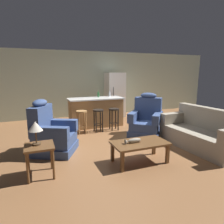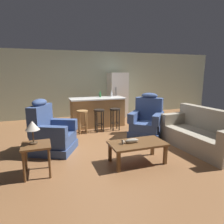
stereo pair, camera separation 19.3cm
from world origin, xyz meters
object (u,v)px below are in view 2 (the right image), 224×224
object	(u,v)px
fish_figurine	(130,141)
bottle_tall_green	(112,94)
couch	(202,135)
end_table	(36,150)
recliner_near_island	(147,121)
bar_stool_left	(82,118)
bar_stool_middle	(99,116)
bottle_short_amber	(100,95)
kitchen_island	(98,112)
coffee_table	(137,145)
recliner_near_lamp	(51,133)
refrigerator	(117,95)
table_lamp	(32,127)
bar_stool_right	(115,115)

from	to	relation	value
fish_figurine	bottle_tall_green	size ratio (longest dim) A/B	1.58
couch	end_table	bearing A→B (deg)	-3.60
fish_figurine	recliner_near_island	distance (m)	1.90
bar_stool_left	bar_stool_middle	bearing A→B (deg)	0.00
recliner_near_island	bottle_short_amber	world-z (taller)	recliner_near_island
kitchen_island	bottle_tall_green	distance (m)	0.81
coffee_table	bar_stool_left	world-z (taller)	bar_stool_left
recliner_near_lamp	bottle_short_amber	bearing A→B (deg)	75.09
end_table	bar_stool_left	world-z (taller)	bar_stool_left
coffee_table	bottle_tall_green	distance (m)	3.26
recliner_near_island	kitchen_island	size ratio (longest dim) A/B	0.67
kitchen_island	bottle_short_amber	size ratio (longest dim) A/B	7.98
refrigerator	bottle_tall_green	bearing A→B (deg)	-120.71
bottle_tall_green	bottle_short_amber	distance (m)	0.42
fish_figurine	couch	world-z (taller)	couch
fish_figurine	refrigerator	bearing A→B (deg)	72.55
recliner_near_island	table_lamp	distance (m)	3.25
fish_figurine	recliner_near_lamp	size ratio (longest dim) A/B	0.28
coffee_table	end_table	distance (m)	1.87
fish_figurine	bottle_tall_green	bearing A→B (deg)	77.36
bar_stool_left	bottle_short_amber	distance (m)	1.25
bar_stool_right	refrigerator	xyz separation A→B (m)	(0.77, 1.83, 0.41)
recliner_near_lamp	recliner_near_island	xyz separation A→B (m)	(2.62, 0.31, 0.00)
bar_stool_middle	bottle_short_amber	world-z (taller)	bottle_short_amber
recliner_near_lamp	bottle_tall_green	xyz separation A→B (m)	(2.14, 1.96, 0.61)
recliner_near_lamp	kitchen_island	size ratio (longest dim) A/B	0.67
recliner_near_island	bar_stool_left	size ratio (longest dim) A/B	1.76
bottle_short_amber	couch	bearing A→B (deg)	-61.11
end_table	bar_stool_middle	xyz separation A→B (m)	(1.73, 2.16, 0.01)
table_lamp	bottle_tall_green	distance (m)	3.84
end_table	bar_stool_middle	size ratio (longest dim) A/B	0.82
end_table	bottle_tall_green	xyz separation A→B (m)	(2.42, 2.99, 0.57)
bar_stool_middle	refrigerator	bearing A→B (deg)	55.02
recliner_near_lamp	bar_stool_right	xyz separation A→B (m)	(1.96, 1.13, 0.05)
recliner_near_lamp	bottle_tall_green	size ratio (longest dim) A/B	5.59
fish_figurine	couch	xyz separation A→B (m)	(1.91, 0.15, -0.12)
recliner_near_island	bar_stool_middle	bearing A→B (deg)	-82.41
coffee_table	bar_stool_left	xyz separation A→B (m)	(-0.64, 2.31, 0.11)
couch	bottle_short_amber	size ratio (longest dim) A/B	8.66
end_table	bar_stool_left	bearing A→B (deg)	60.51
recliner_near_lamp	recliner_near_island	bearing A→B (deg)	33.59
recliner_near_lamp	kitchen_island	distance (m)	2.36
recliner_near_island	bar_stool_middle	world-z (taller)	recliner_near_island
bar_stool_left	bottle_tall_green	distance (m)	1.56
fish_figurine	end_table	bearing A→B (deg)	175.55
table_lamp	bar_stool_middle	world-z (taller)	table_lamp
bar_stool_left	refrigerator	bearing A→B (deg)	45.63
fish_figurine	bar_stool_left	size ratio (longest dim) A/B	0.50
end_table	bar_stool_middle	distance (m)	2.77
table_lamp	bottle_tall_green	bearing A→B (deg)	50.26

